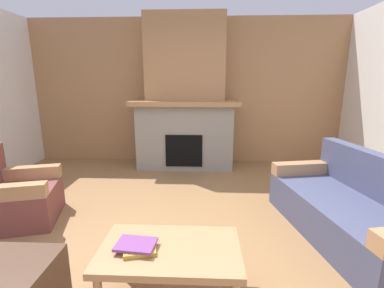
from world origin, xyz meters
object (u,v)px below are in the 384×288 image
at_px(couch, 351,210).
at_px(armchair, 15,197).
at_px(coffee_table, 170,254).
at_px(fireplace, 185,104).

height_order(couch, armchair, same).
distance_m(armchair, coffee_table, 2.18).
bearing_deg(fireplace, couch, -51.56).
xyz_separation_m(fireplace, coffee_table, (0.11, -3.28, -0.79)).
bearing_deg(fireplace, armchair, -128.95).
bearing_deg(couch, armchair, 177.78).
distance_m(fireplace, couch, 3.12).
distance_m(fireplace, armchair, 2.97).
height_order(fireplace, couch, fireplace).
xyz_separation_m(armchair, coffee_table, (1.90, -1.07, 0.08)).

